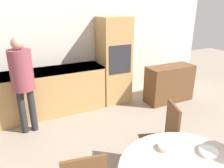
{
  "coord_description": "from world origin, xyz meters",
  "views": [
    {
      "loc": [
        -1.17,
        0.46,
        2.15
      ],
      "look_at": [
        0.03,
        2.9,
        1.13
      ],
      "focal_mm": 35.0,
      "sensor_mm": 36.0,
      "label": 1
    }
  ],
  "objects_px": {
    "oven_unit": "(114,61)",
    "bowl_near": "(166,147)",
    "sideboard": "(169,84)",
    "chair_far_right": "(164,136)",
    "person_standing": "(22,76)",
    "bowl_far": "(208,152)"
  },
  "relations": [
    {
      "from": "bowl_far",
      "to": "bowl_near",
      "type": "bearing_deg",
      "value": 143.43
    },
    {
      "from": "chair_far_right",
      "to": "bowl_near",
      "type": "height_order",
      "value": "chair_far_right"
    },
    {
      "from": "oven_unit",
      "to": "chair_far_right",
      "type": "xyz_separation_m",
      "value": [
        -0.45,
        -2.34,
        -0.39
      ]
    },
    {
      "from": "bowl_near",
      "to": "bowl_far",
      "type": "bearing_deg",
      "value": -36.57
    },
    {
      "from": "person_standing",
      "to": "bowl_far",
      "type": "relative_size",
      "value": 9.21
    },
    {
      "from": "sideboard",
      "to": "bowl_near",
      "type": "relative_size",
      "value": 7.02
    },
    {
      "from": "chair_far_right",
      "to": "bowl_near",
      "type": "bearing_deg",
      "value": -19.95
    },
    {
      "from": "chair_far_right",
      "to": "oven_unit",
      "type": "bearing_deg",
      "value": -171.2
    },
    {
      "from": "person_standing",
      "to": "bowl_near",
      "type": "height_order",
      "value": "person_standing"
    },
    {
      "from": "chair_far_right",
      "to": "bowl_near",
      "type": "distance_m",
      "value": 0.63
    },
    {
      "from": "person_standing",
      "to": "sideboard",
      "type": "bearing_deg",
      "value": -1.03
    },
    {
      "from": "bowl_far",
      "to": "person_standing",
      "type": "bearing_deg",
      "value": 119.86
    },
    {
      "from": "chair_far_right",
      "to": "person_standing",
      "type": "height_order",
      "value": "person_standing"
    },
    {
      "from": "person_standing",
      "to": "bowl_near",
      "type": "bearing_deg",
      "value": -63.82
    },
    {
      "from": "sideboard",
      "to": "chair_far_right",
      "type": "distance_m",
      "value": 2.35
    },
    {
      "from": "oven_unit",
      "to": "bowl_near",
      "type": "xyz_separation_m",
      "value": [
        -0.82,
        -2.78,
        -0.14
      ]
    },
    {
      "from": "oven_unit",
      "to": "sideboard",
      "type": "relative_size",
      "value": 1.72
    },
    {
      "from": "chair_far_right",
      "to": "person_standing",
      "type": "bearing_deg",
      "value": -121.12
    },
    {
      "from": "person_standing",
      "to": "bowl_far",
      "type": "height_order",
      "value": "person_standing"
    },
    {
      "from": "bowl_near",
      "to": "bowl_far",
      "type": "distance_m",
      "value": 0.4
    },
    {
      "from": "oven_unit",
      "to": "bowl_near",
      "type": "bearing_deg",
      "value": -106.35
    },
    {
      "from": "bowl_near",
      "to": "bowl_far",
      "type": "relative_size",
      "value": 0.86
    }
  ]
}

